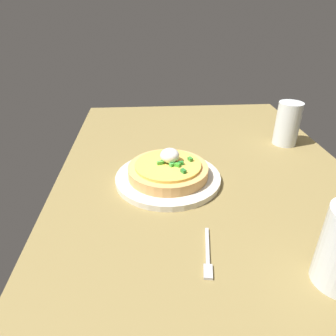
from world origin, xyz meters
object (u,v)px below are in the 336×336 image
object	(u,v)px
plate	(168,178)
cup_near	(287,126)
pizza	(168,169)
fork	(208,256)

from	to	relation	value
plate	cup_near	world-z (taller)	cup_near
pizza	cup_near	bearing A→B (deg)	117.46
plate	fork	size ratio (longest dim) A/B	2.12
cup_near	fork	size ratio (longest dim) A/B	1.07
cup_near	fork	distance (cm)	53.25
plate	pizza	bearing A→B (deg)	150.14
fork	cup_near	bearing A→B (deg)	153.83
plate	cup_near	bearing A→B (deg)	117.52
cup_near	fork	bearing A→B (deg)	-35.49
plate	cup_near	xyz separation A→B (cm)	(-18.51, 35.54, 4.91)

